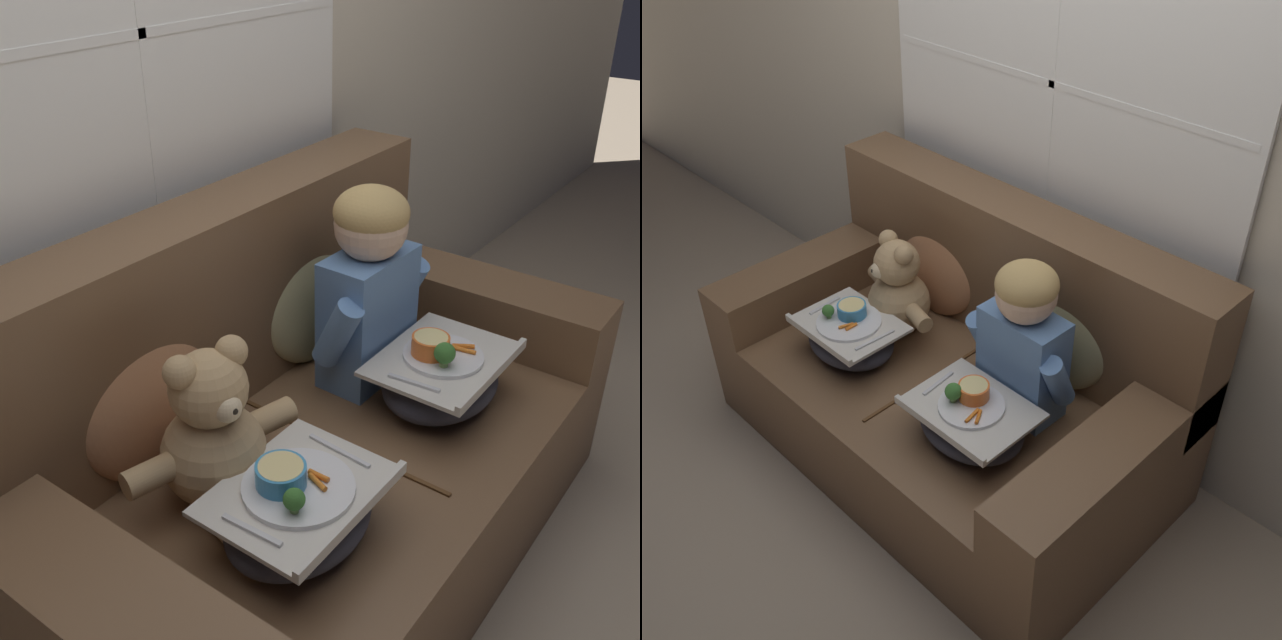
{
  "view_description": "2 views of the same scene",
  "coord_description": "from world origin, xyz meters",
  "views": [
    {
      "loc": [
        -1.26,
        -0.92,
        1.64
      ],
      "look_at": [
        0.08,
        0.06,
        0.7
      ],
      "focal_mm": 42.0,
      "sensor_mm": 36.0,
      "label": 1
    },
    {
      "loc": [
        1.56,
        -1.44,
        2.22
      ],
      "look_at": [
        0.05,
        0.05,
        0.64
      ],
      "focal_mm": 42.0,
      "sensor_mm": 36.0,
      "label": 2
    }
  ],
  "objects": [
    {
      "name": "lap_tray_child",
      "position": [
        0.32,
        -0.17,
        0.49
      ],
      "size": [
        0.4,
        0.31,
        0.23
      ],
      "color": "#2D2D38",
      "rests_on": "child_figure"
    },
    {
      "name": "throw_pillow_behind_teddy",
      "position": [
        -0.32,
        0.29,
        0.61
      ],
      "size": [
        0.43,
        0.21,
        0.44
      ],
      "color": "#B2754C",
      "rests_on": "couch"
    },
    {
      "name": "throw_pillow_behind_child",
      "position": [
        0.32,
        0.29,
        0.61
      ],
      "size": [
        0.42,
        0.2,
        0.44
      ],
      "color": "tan",
      "rests_on": "couch"
    },
    {
      "name": "wall_back_with_window",
      "position": [
        0.0,
        0.58,
        1.3
      ],
      "size": [
        8.0,
        0.08,
        2.6
      ],
      "color": "beige",
      "rests_on": "ground_plane"
    },
    {
      "name": "teddy_bear",
      "position": [
        -0.32,
        0.07,
        0.58
      ],
      "size": [
        0.44,
        0.32,
        0.41
      ],
      "color": "tan",
      "rests_on": "couch"
    },
    {
      "name": "lap_tray_teddy",
      "position": [
        -0.32,
        -0.17,
        0.49
      ],
      "size": [
        0.39,
        0.3,
        0.22
      ],
      "color": "#2D2D38",
      "rests_on": "teddy_bear"
    },
    {
      "name": "couch",
      "position": [
        0.0,
        0.08,
        0.33
      ],
      "size": [
        1.72,
        0.97,
        0.95
      ],
      "color": "brown",
      "rests_on": "ground_plane"
    },
    {
      "name": "child_figure",
      "position": [
        0.32,
        0.07,
        0.72
      ],
      "size": [
        0.41,
        0.21,
        0.58
      ],
      "color": "#5B84BC",
      "rests_on": "couch"
    },
    {
      "name": "ground_plane",
      "position": [
        0.0,
        0.0,
        0.0
      ],
      "size": [
        14.0,
        14.0,
        0.0
      ],
      "primitive_type": "plane",
      "color": "tan"
    }
  ]
}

